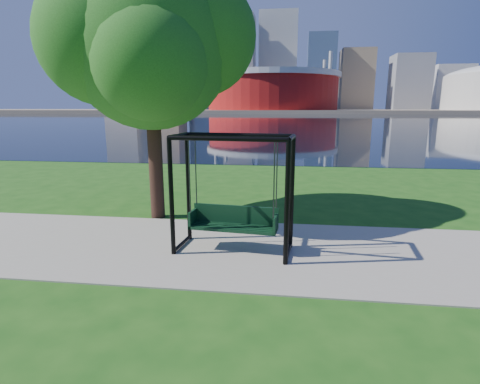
# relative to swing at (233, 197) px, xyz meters

# --- Properties ---
(ground) EXTENTS (900.00, 900.00, 0.00)m
(ground) POSITION_rel_swing_xyz_m (0.30, 0.57, -1.23)
(ground) COLOR #1E5114
(ground) RESTS_ON ground
(path) EXTENTS (120.00, 4.00, 0.03)m
(path) POSITION_rel_swing_xyz_m (0.30, 0.07, -1.22)
(path) COLOR #9E937F
(path) RESTS_ON ground
(river) EXTENTS (900.00, 180.00, 0.02)m
(river) POSITION_rel_swing_xyz_m (0.30, 102.57, -1.22)
(river) COLOR black
(river) RESTS_ON ground
(far_bank) EXTENTS (900.00, 228.00, 2.00)m
(far_bank) POSITION_rel_swing_xyz_m (0.30, 306.57, -0.23)
(far_bank) COLOR #937F60
(far_bank) RESTS_ON ground
(stadium) EXTENTS (83.00, 83.00, 32.00)m
(stadium) POSITION_rel_swing_xyz_m (-9.70, 235.57, 13.00)
(stadium) COLOR maroon
(stadium) RESTS_ON far_bank
(skyline) EXTENTS (392.00, 66.00, 96.50)m
(skyline) POSITION_rel_swing_xyz_m (-3.97, 319.96, 34.66)
(skyline) COLOR gray
(skyline) RESTS_ON far_bank
(swing) EXTENTS (2.58, 1.32, 2.54)m
(swing) POSITION_rel_swing_xyz_m (0.00, 0.00, 0.00)
(swing) COLOR black
(swing) RESTS_ON ground
(park_tree) EXTENTS (5.49, 4.96, 6.81)m
(park_tree) POSITION_rel_swing_xyz_m (-2.59, 2.37, 3.50)
(park_tree) COLOR black
(park_tree) RESTS_ON ground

